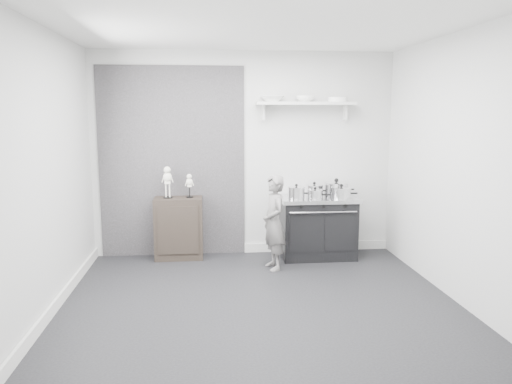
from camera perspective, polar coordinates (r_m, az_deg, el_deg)
The scene contains 16 objects.
ground at distance 5.22m, azimuth 0.27°, elevation -12.27°, with size 4.00×4.00×0.00m, color black.
room_shell at distance 5.01m, azimuth -0.92°, elevation 6.07°, with size 4.02×3.62×2.71m.
wall_shelf at distance 6.65m, azimuth 5.69°, elevation 9.96°, with size 1.30×0.26×0.24m.
stove at distance 6.65m, azimuth 7.05°, elevation -3.97°, with size 1.01×0.63×0.81m.
side_cabinet at distance 6.63m, azimuth -8.81°, elevation -4.09°, with size 0.62×0.36×0.81m, color black.
child at distance 6.07m, azimuth 2.06°, elevation -3.52°, with size 0.42×0.28×1.16m, color slate.
pot_front_left at distance 6.40m, azimuth 4.63°, elevation -0.08°, with size 0.31×0.22×0.19m.
pot_back_left at distance 6.65m, azimuth 6.68°, elevation 0.21°, with size 0.32×0.23×0.19m.
pot_back_right at distance 6.69m, azimuth 9.16°, elevation 0.35°, with size 0.40×0.32×0.23m.
pot_front_right at distance 6.49m, azimuth 9.71°, elevation -0.09°, with size 0.34×0.25×0.19m.
pot_front_center at distance 6.42m, azimuth 6.76°, elevation -0.25°, with size 0.29×0.20×0.15m.
skeleton_full at distance 6.52m, azimuth -10.09°, elevation 1.38°, with size 0.13×0.09×0.47m, color white, non-canonical shape.
skeleton_torso at distance 6.52m, azimuth -7.62°, elevation 0.90°, with size 0.10×0.06×0.35m, color white, non-canonical shape.
bowl_large at distance 6.57m, azimuth 1.87°, elevation 10.60°, with size 0.30×0.30×0.07m, color white.
bowl_small at distance 6.64m, azimuth 5.65°, elevation 10.56°, with size 0.24×0.24×0.08m, color white.
plate_stack at distance 6.74m, azimuth 9.31°, elevation 10.40°, with size 0.25×0.25×0.06m, color white.
Camera 1 is at (-0.52, -4.84, 1.90)m, focal length 35.00 mm.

